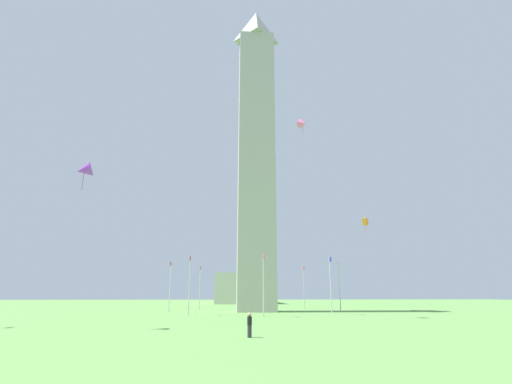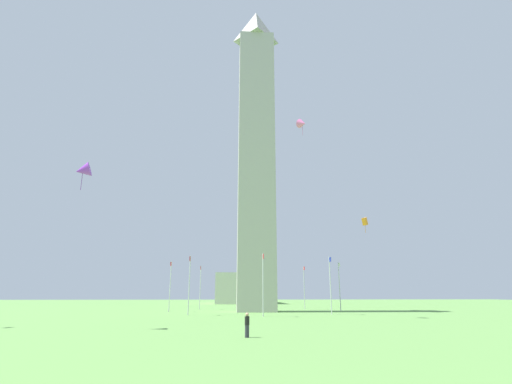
{
  "view_description": "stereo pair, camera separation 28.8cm",
  "coord_description": "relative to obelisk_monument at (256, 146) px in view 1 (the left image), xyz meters",
  "views": [
    {
      "loc": [
        65.04,
        -4.53,
        2.85
      ],
      "look_at": [
        0.0,
        0.0,
        20.31
      ],
      "focal_mm": 26.69,
      "sensor_mm": 36.0,
      "label": 1
    },
    {
      "loc": [
        65.06,
        -4.24,
        2.85
      ],
      "look_at": [
        0.0,
        0.0,
        20.31
      ],
      "focal_mm": 26.69,
      "sensor_mm": 36.0,
      "label": 2
    }
  ],
  "objects": [
    {
      "name": "flagpole_s",
      "position": [
        -14.09,
        0.0,
        -24.61
      ],
      "size": [
        1.12,
        0.14,
        8.06
      ],
      "color": "silver",
      "rests_on": "ground"
    },
    {
      "name": "distant_building",
      "position": [
        -58.9,
        -0.38,
        -24.7
      ],
      "size": [
        29.55,
        16.24,
        8.65
      ],
      "color": "beige",
      "rests_on": "ground"
    },
    {
      "name": "kite_purple_delta",
      "position": [
        31.06,
        -17.9,
        -15.28
      ],
      "size": [
        1.58,
        1.75,
        2.68
      ],
      "color": "purple"
    },
    {
      "name": "flagpole_w",
      "position": [
        0.06,
        -14.15,
        -24.61
      ],
      "size": [
        1.12,
        0.14,
        8.06
      ],
      "color": "silver",
      "rests_on": "ground"
    },
    {
      "name": "obelisk_monument",
      "position": [
        0.0,
        0.0,
        0.0
      ],
      "size": [
        6.39,
        6.39,
        58.05
      ],
      "color": "#B7B2A8",
      "rests_on": "ground"
    },
    {
      "name": "flagpole_e",
      "position": [
        0.06,
        14.15,
        -24.61
      ],
      "size": [
        1.12,
        0.14,
        8.06
      ],
      "color": "silver",
      "rests_on": "ground"
    },
    {
      "name": "flagpole_n",
      "position": [
        14.21,
        0.0,
        -24.61
      ],
      "size": [
        1.12,
        0.14,
        8.06
      ],
      "color": "silver",
      "rests_on": "ground"
    },
    {
      "name": "flagpole_nw",
      "position": [
        10.07,
        -10.01,
        -24.61
      ],
      "size": [
        1.12,
        0.14,
        8.06
      ],
      "color": "silver",
      "rests_on": "ground"
    },
    {
      "name": "kite_orange_box",
      "position": [
        18.39,
        12.68,
        -17.3
      ],
      "size": [
        0.92,
        0.92,
        1.97
      ],
      "color": "orange"
    },
    {
      "name": "ground_plane",
      "position": [
        0.0,
        0.0,
        -29.03
      ],
      "size": [
        260.0,
        260.0,
        0.0
      ],
      "primitive_type": "plane",
      "color": "#609347"
    },
    {
      "name": "flagpole_se",
      "position": [
        -9.95,
        10.01,
        -24.61
      ],
      "size": [
        1.12,
        0.14,
        8.06
      ],
      "color": "silver",
      "rests_on": "ground"
    },
    {
      "name": "person_black_shirt",
      "position": [
        37.94,
        -3.08,
        -28.23
      ],
      "size": [
        0.32,
        0.32,
        1.6
      ],
      "rotation": [
        0.0,
        0.0,
        2.82
      ],
      "color": "#2D2D38",
      "rests_on": "ground"
    },
    {
      "name": "flagpole_ne",
      "position": [
        10.07,
        10.01,
        -24.61
      ],
      "size": [
        1.12,
        0.14,
        8.06
      ],
      "color": "silver",
      "rests_on": "ground"
    },
    {
      "name": "flagpole_sw",
      "position": [
        -9.95,
        -10.01,
        -24.61
      ],
      "size": [
        1.12,
        0.14,
        8.06
      ],
      "color": "silver",
      "rests_on": "ground"
    },
    {
      "name": "kite_pink_delta",
      "position": [
        18.02,
        5.15,
        -3.78
      ],
      "size": [
        1.92,
        1.86,
        2.51
      ],
      "color": "pink"
    }
  ]
}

